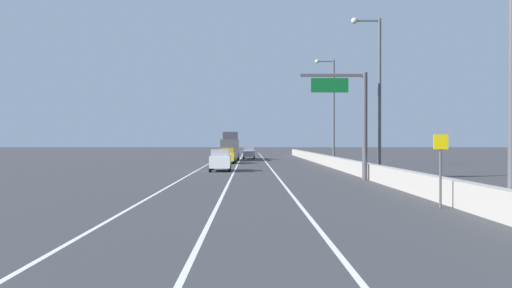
{
  "coord_description": "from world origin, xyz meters",
  "views": [
    {
      "loc": [
        -0.66,
        -5.48,
        2.74
      ],
      "look_at": [
        0.02,
        48.19,
        2.43
      ],
      "focal_mm": 37.98,
      "sensor_mm": 36.0,
      "label": 1
    }
  ],
  "objects_px": {
    "speed_advisory_sign": "(441,165)",
    "box_truck": "(230,147)",
    "car_silver_0": "(249,153)",
    "car_white_2": "(220,160)",
    "overhead_sign_gantry": "(354,112)",
    "lamp_post_right_near": "(505,32)",
    "car_yellow_1": "(228,156)",
    "lamp_post_right_second": "(376,88)",
    "lamp_post_right_third": "(331,106)"
  },
  "relations": [
    {
      "from": "overhead_sign_gantry",
      "to": "car_silver_0",
      "type": "height_order",
      "value": "overhead_sign_gantry"
    },
    {
      "from": "speed_advisory_sign",
      "to": "lamp_post_right_near",
      "type": "xyz_separation_m",
      "value": [
        1.1,
        -3.2,
        4.74
      ]
    },
    {
      "from": "overhead_sign_gantry",
      "to": "car_white_2",
      "type": "bearing_deg",
      "value": 131.2
    },
    {
      "from": "lamp_post_right_third",
      "to": "box_truck",
      "type": "relative_size",
      "value": 1.45
    },
    {
      "from": "car_silver_0",
      "to": "car_yellow_1",
      "type": "bearing_deg",
      "value": -98.56
    },
    {
      "from": "lamp_post_right_near",
      "to": "lamp_post_right_second",
      "type": "distance_m",
      "value": 19.64
    },
    {
      "from": "speed_advisory_sign",
      "to": "box_truck",
      "type": "height_order",
      "value": "box_truck"
    },
    {
      "from": "overhead_sign_gantry",
      "to": "box_truck",
      "type": "distance_m",
      "value": 39.55
    },
    {
      "from": "speed_advisory_sign",
      "to": "car_yellow_1",
      "type": "bearing_deg",
      "value": 103.33
    },
    {
      "from": "lamp_post_right_near",
      "to": "lamp_post_right_third",
      "type": "bearing_deg",
      "value": 90.03
    },
    {
      "from": "car_silver_0",
      "to": "car_white_2",
      "type": "height_order",
      "value": "car_white_2"
    },
    {
      "from": "lamp_post_right_near",
      "to": "car_white_2",
      "type": "xyz_separation_m",
      "value": [
        -11.45,
        30.27,
        -5.52
      ]
    },
    {
      "from": "lamp_post_right_third",
      "to": "car_white_2",
      "type": "xyz_separation_m",
      "value": [
        -11.43,
        -9.0,
        -5.52
      ]
    },
    {
      "from": "box_truck",
      "to": "lamp_post_right_third",
      "type": "bearing_deg",
      "value": -57.16
    },
    {
      "from": "lamp_post_right_third",
      "to": "car_yellow_1",
      "type": "height_order",
      "value": "lamp_post_right_third"
    },
    {
      "from": "lamp_post_right_third",
      "to": "box_truck",
      "type": "distance_m",
      "value": 21.73
    },
    {
      "from": "car_yellow_1",
      "to": "car_white_2",
      "type": "distance_m",
      "value": 16.63
    },
    {
      "from": "car_silver_0",
      "to": "car_white_2",
      "type": "relative_size",
      "value": 0.95
    },
    {
      "from": "lamp_post_right_third",
      "to": "car_white_2",
      "type": "height_order",
      "value": "lamp_post_right_third"
    },
    {
      "from": "lamp_post_right_second",
      "to": "car_yellow_1",
      "type": "bearing_deg",
      "value": 113.07
    },
    {
      "from": "car_white_2",
      "to": "car_yellow_1",
      "type": "bearing_deg",
      "value": 89.98
    },
    {
      "from": "car_silver_0",
      "to": "box_truck",
      "type": "bearing_deg",
      "value": -111.14
    },
    {
      "from": "lamp_post_right_third",
      "to": "car_yellow_1",
      "type": "bearing_deg",
      "value": 146.29
    },
    {
      "from": "speed_advisory_sign",
      "to": "lamp_post_right_third",
      "type": "xyz_separation_m",
      "value": [
        1.07,
        36.08,
        4.74
      ]
    },
    {
      "from": "speed_advisory_sign",
      "to": "lamp_post_right_second",
      "type": "xyz_separation_m",
      "value": [
        1.26,
        16.44,
        4.74
      ]
    },
    {
      "from": "box_truck",
      "to": "lamp_post_right_second",
      "type": "bearing_deg",
      "value": -72.67
    },
    {
      "from": "overhead_sign_gantry",
      "to": "lamp_post_right_near",
      "type": "xyz_separation_m",
      "value": [
        1.54,
        -18.94,
        1.78
      ]
    },
    {
      "from": "speed_advisory_sign",
      "to": "lamp_post_right_near",
      "type": "relative_size",
      "value": 0.26
    },
    {
      "from": "car_yellow_1",
      "to": "lamp_post_right_third",
      "type": "bearing_deg",
      "value": -33.71
    },
    {
      "from": "car_silver_0",
      "to": "car_white_2",
      "type": "bearing_deg",
      "value": -94.37
    },
    {
      "from": "lamp_post_right_near",
      "to": "car_yellow_1",
      "type": "bearing_deg",
      "value": 103.72
    },
    {
      "from": "overhead_sign_gantry",
      "to": "box_truck",
      "type": "bearing_deg",
      "value": 104.67
    },
    {
      "from": "overhead_sign_gantry",
      "to": "car_yellow_1",
      "type": "bearing_deg",
      "value": 109.52
    },
    {
      "from": "lamp_post_right_third",
      "to": "car_yellow_1",
      "type": "distance_m",
      "value": 14.82
    },
    {
      "from": "overhead_sign_gantry",
      "to": "lamp_post_right_near",
      "type": "bearing_deg",
      "value": -85.36
    },
    {
      "from": "lamp_post_right_third",
      "to": "car_silver_0",
      "type": "relative_size",
      "value": 2.73
    },
    {
      "from": "lamp_post_right_second",
      "to": "box_truck",
      "type": "xyz_separation_m",
      "value": [
        -11.69,
        37.47,
        -4.68
      ]
    },
    {
      "from": "overhead_sign_gantry",
      "to": "speed_advisory_sign",
      "type": "xyz_separation_m",
      "value": [
        0.44,
        -15.74,
        -2.96
      ]
    },
    {
      "from": "lamp_post_right_near",
      "to": "car_silver_0",
      "type": "bearing_deg",
      "value": 97.91
    },
    {
      "from": "overhead_sign_gantry",
      "to": "car_white_2",
      "type": "xyz_separation_m",
      "value": [
        -9.92,
        11.33,
        -3.74
      ]
    },
    {
      "from": "car_white_2",
      "to": "lamp_post_right_near",
      "type": "bearing_deg",
      "value": -69.27
    },
    {
      "from": "car_yellow_1",
      "to": "box_truck",
      "type": "xyz_separation_m",
      "value": [
        -0.08,
        10.21,
        0.89
      ]
    },
    {
      "from": "car_silver_0",
      "to": "overhead_sign_gantry",
      "type": "bearing_deg",
      "value": -80.74
    },
    {
      "from": "car_white_2",
      "to": "box_truck",
      "type": "height_order",
      "value": "box_truck"
    },
    {
      "from": "lamp_post_right_near",
      "to": "car_white_2",
      "type": "bearing_deg",
      "value": 110.73
    },
    {
      "from": "car_yellow_1",
      "to": "box_truck",
      "type": "distance_m",
      "value": 10.24
    },
    {
      "from": "lamp_post_right_second",
      "to": "lamp_post_right_third",
      "type": "relative_size",
      "value": 1.0
    },
    {
      "from": "car_silver_0",
      "to": "car_yellow_1",
      "type": "height_order",
      "value": "car_silver_0"
    },
    {
      "from": "speed_advisory_sign",
      "to": "car_white_2",
      "type": "bearing_deg",
      "value": 110.94
    },
    {
      "from": "lamp_post_right_second",
      "to": "lamp_post_right_third",
      "type": "xyz_separation_m",
      "value": [
        -0.18,
        19.64,
        0.0
      ]
    }
  ]
}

